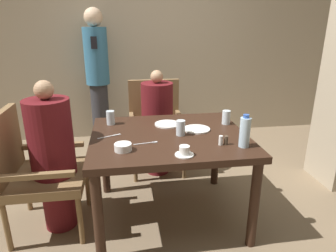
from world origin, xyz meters
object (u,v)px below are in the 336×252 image
object	(u,v)px
glass_tall_far	(111,118)
chair_left_side	(34,168)
chair_far_side	(156,122)
bowl_small	(123,147)
glass_tall_mid	(181,128)
diner_in_far_chair	(157,122)
water_bottle	(245,132)
diner_in_left_chair	(53,156)
plate_main_right	(197,129)
standing_host	(98,75)
glass_tall_near	(226,117)
teacup_with_saucer	(184,152)
plate_main_left	(167,124)

from	to	relation	value
glass_tall_far	chair_left_side	bearing A→B (deg)	-151.47
chair_far_side	bowl_small	distance (m)	1.26
bowl_small	glass_tall_mid	world-z (taller)	glass_tall_mid
diner_in_far_chair	bowl_small	xyz separation A→B (m)	(-0.35, -1.04, 0.18)
water_bottle	bowl_small	bearing A→B (deg)	176.23
diner_in_left_chair	plate_main_right	world-z (taller)	diner_in_left_chair
diner_in_left_chair	diner_in_far_chair	world-z (taller)	diner_in_left_chair
standing_host	glass_tall_mid	distance (m)	1.88
chair_left_side	diner_in_far_chair	bearing A→B (deg)	37.67
standing_host	glass_tall_near	distance (m)	1.92
chair_left_side	diner_in_far_chair	distance (m)	1.29
diner_in_far_chair	plate_main_right	xyz separation A→B (m)	(0.23, -0.72, 0.17)
standing_host	glass_tall_near	bearing A→B (deg)	-53.04
glass_tall_mid	plate_main_right	bearing A→B (deg)	32.20
diner_in_far_chair	teacup_with_saucer	size ratio (longest dim) A/B	8.85
standing_host	glass_tall_mid	size ratio (longest dim) A/B	14.70
glass_tall_near	glass_tall_far	xyz separation A→B (m)	(-0.96, 0.14, 0.00)
plate_main_left	plate_main_right	bearing A→B (deg)	-36.43
bowl_small	diner_in_far_chair	bearing A→B (deg)	71.40
teacup_with_saucer	bowl_small	xyz separation A→B (m)	(-0.39, 0.14, -0.00)
chair_left_side	water_bottle	bearing A→B (deg)	-11.79
diner_in_left_chair	bowl_small	world-z (taller)	diner_in_left_chair
chair_left_side	water_bottle	distance (m)	1.56
teacup_with_saucer	glass_tall_mid	world-z (taller)	glass_tall_mid
bowl_small	teacup_with_saucer	bearing A→B (deg)	-19.19
chair_far_side	plate_main_left	distance (m)	0.74
plate_main_left	teacup_with_saucer	size ratio (longest dim) A/B	1.72
glass_tall_mid	bowl_small	bearing A→B (deg)	-152.30
chair_left_side	bowl_small	distance (m)	0.75
glass_tall_mid	glass_tall_far	xyz separation A→B (m)	(-0.53, 0.34, 0.00)
diner_in_left_chair	glass_tall_mid	world-z (taller)	diner_in_left_chair
glass_tall_far	chair_far_side	bearing A→B (deg)	54.39
chair_far_side	diner_in_far_chair	world-z (taller)	diner_in_far_chair
chair_left_side	diner_in_left_chair	distance (m)	0.17
standing_host	water_bottle	distance (m)	2.30
diner_in_left_chair	glass_tall_far	world-z (taller)	diner_in_left_chair
plate_main_right	water_bottle	xyz separation A→B (m)	(0.24, -0.38, 0.10)
plate_main_left	teacup_with_saucer	xyz separation A→B (m)	(0.02, -0.62, 0.02)
plate_main_right	water_bottle	size ratio (longest dim) A/B	0.92
chair_far_side	chair_left_side	bearing A→B (deg)	-137.43
chair_far_side	diner_in_far_chair	xyz separation A→B (m)	(-0.00, -0.15, 0.05)
plate_main_left	plate_main_right	distance (m)	0.27
diner_in_far_chair	glass_tall_far	xyz separation A→B (m)	(-0.45, -0.48, 0.22)
chair_far_side	glass_tall_far	world-z (taller)	chair_far_side
bowl_small	water_bottle	size ratio (longest dim) A/B	0.51
chair_left_side	glass_tall_far	xyz separation A→B (m)	(0.57, 0.31, 0.27)
diner_in_far_chair	teacup_with_saucer	distance (m)	1.19
bowl_small	plate_main_right	bearing A→B (deg)	28.89
chair_far_side	standing_host	distance (m)	1.08
chair_far_side	water_bottle	world-z (taller)	water_bottle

